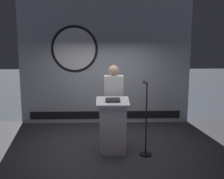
{
  "coord_description": "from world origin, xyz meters",
  "views": [
    {
      "loc": [
        -0.07,
        -5.63,
        2.5
      ],
      "look_at": [
        0.12,
        0.1,
        1.52
      ],
      "focal_mm": 44.82,
      "sensor_mm": 36.0,
      "label": 1
    }
  ],
  "objects": [
    {
      "name": "banner_display",
      "position": [
        -0.02,
        1.85,
        2.04
      ],
      "size": [
        4.55,
        0.12,
        3.5
      ],
      "color": "#B2B7C1",
      "rests_on": "stage_platform"
    },
    {
      "name": "speaker_person",
      "position": [
        0.16,
        0.18,
        1.18
      ],
      "size": [
        0.4,
        0.26,
        1.72
      ],
      "color": "black",
      "rests_on": "stage_platform"
    },
    {
      "name": "ground_plane",
      "position": [
        0.0,
        0.0,
        0.0
      ],
      "size": [
        40.0,
        40.0,
        0.0
      ],
      "primitive_type": "plane",
      "color": "#383D47"
    },
    {
      "name": "podium",
      "position": [
        0.12,
        -0.3,
        0.85
      ],
      "size": [
        0.64,
        0.5,
        1.11
      ],
      "color": "silver",
      "rests_on": "stage_platform"
    },
    {
      "name": "stage_platform",
      "position": [
        0.0,
        0.0,
        0.15
      ],
      "size": [
        6.4,
        4.0,
        0.3
      ],
      "primitive_type": "cube",
      "color": "#333338",
      "rests_on": "ground"
    },
    {
      "name": "microphone_stand",
      "position": [
        0.76,
        -0.41,
        0.81
      ],
      "size": [
        0.24,
        0.51,
        1.45
      ],
      "color": "black",
      "rests_on": "stage_platform"
    }
  ]
}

